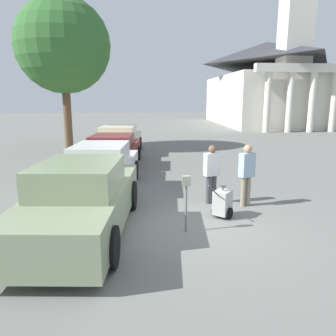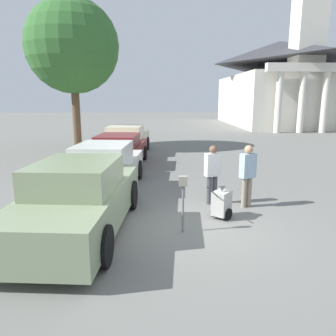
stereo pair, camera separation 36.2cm
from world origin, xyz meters
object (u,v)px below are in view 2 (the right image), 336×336
parked_car_white (105,169)px  equipment_cart (221,203)px  parked_car_cream (126,141)px  parking_meter (183,193)px  parked_car_maroon (119,151)px  person_worker (212,171)px  person_supervisor (248,172)px  parked_car_sage (80,199)px  church (279,80)px

parked_car_white → equipment_cart: 4.20m
parked_car_cream → equipment_cart: bearing=-66.6°
parked_car_white → parking_meter: (2.26, -3.44, 0.20)m
parked_car_maroon → parked_car_cream: 3.17m
person_worker → person_supervisor: person_supervisor is taller
parked_car_cream → parked_car_sage: bearing=-85.6°
parked_car_cream → person_worker: size_ratio=2.95×
parked_car_maroon → person_worker: person_worker is taller
person_worker → person_supervisor: size_ratio=0.97×
person_worker → parked_car_sage: bearing=11.7°
person_worker → church: size_ratio=0.08×
parked_car_sage → equipment_cart: bearing=17.0°
parked_car_white → church: (14.67, 25.83, 4.09)m
parking_meter → person_worker: bearing=64.1°
person_worker → parked_car_white: bearing=-42.8°
parked_car_maroon → equipment_cart: bearing=-58.3°
person_supervisor → church: church is taller
parked_car_cream → parking_meter: size_ratio=3.81×
parked_car_white → person_worker: (3.22, -1.46, 0.24)m
parking_meter → person_supervisor: size_ratio=0.75×
parked_car_cream → parking_meter: 10.62m
person_worker → church: bearing=-131.2°
parked_car_maroon → church: church is taller
parked_car_white → parked_car_cream: parked_car_white is taller
person_worker → church: 29.84m
parked_car_sage → parked_car_cream: (0.00, 10.27, -0.04)m
parked_car_sage → parked_car_white: 3.33m
parked_car_cream → church: bearing=56.6°
equipment_cart → church: bearing=107.2°
parking_meter → parked_car_cream: bearing=102.3°
parked_car_cream → parking_meter: bearing=-73.3°
parked_car_sage → parking_meter: parked_car_sage is taller
equipment_cart → church: 30.93m
person_supervisor → equipment_cart: size_ratio=1.71×
parked_car_cream → person_supervisor: size_ratio=2.87×
parked_car_white → person_supervisor: person_supervisor is taller
person_supervisor → parked_car_maroon: bearing=-79.0°
parked_car_white → parked_car_cream: bearing=94.4°
parked_car_maroon → equipment_cart: parked_car_maroon is taller
person_worker → parked_car_cream: bearing=-87.5°
person_worker → equipment_cart: 1.27m
parked_car_sage → person_worker: 3.73m
parked_car_maroon → person_worker: size_ratio=3.12×
person_worker → parked_car_maroon: bearing=-76.8°
parked_car_cream → person_supervisor: 9.63m
person_supervisor → church: 29.78m
parked_car_maroon → parked_car_cream: bearing=94.4°
parked_car_maroon → person_supervisor: 6.90m
parked_car_cream → equipment_cart: parked_car_cream is taller
parking_meter → parked_car_maroon: bearing=107.4°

